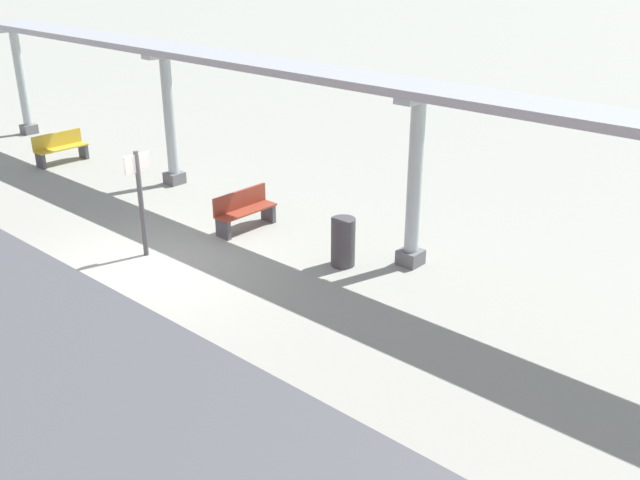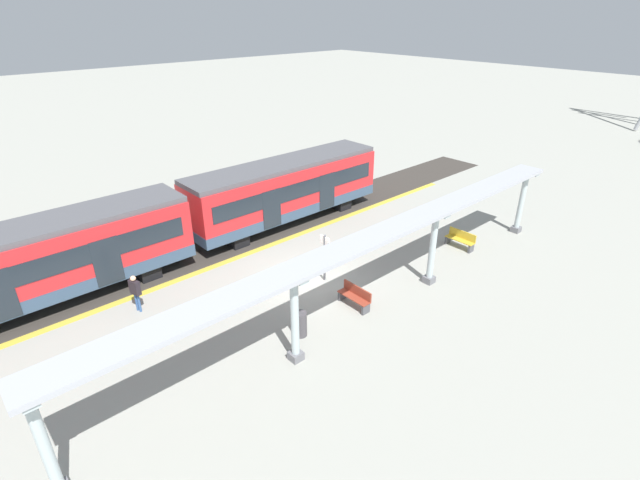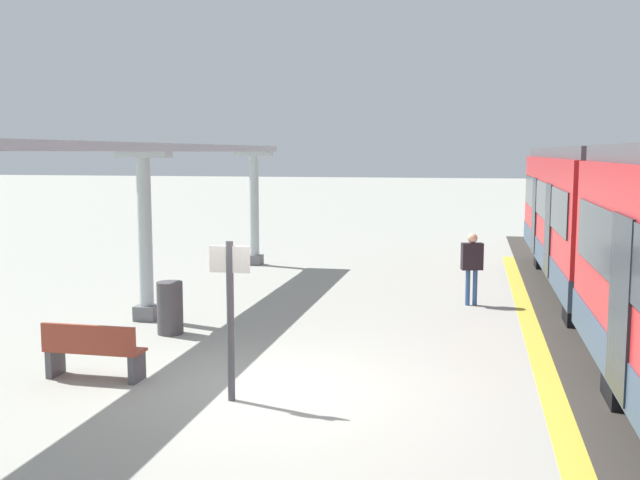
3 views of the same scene
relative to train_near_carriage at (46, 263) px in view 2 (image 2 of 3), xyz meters
name	(u,v)px [view 2 (image 2 of 3)]	position (x,y,z in m)	size (l,w,h in m)	color
ground_plane	(310,280)	(5.69, 8.85, -1.83)	(176.00, 176.00, 0.00)	#9A9B91
tactile_edge_strip	(259,249)	(1.78, 8.85, -1.82)	(0.37, 29.20, 0.01)	gold
trackbed	(239,238)	(-0.01, 8.85, -1.82)	(3.20, 41.20, 0.01)	#38332D
train_near_carriage	(46,263)	(0.00, 0.00, 0.00)	(2.65, 11.44, 3.48)	red
train_far_carriage	(285,191)	(0.00, 12.02, 0.00)	(2.65, 11.44, 3.48)	red
canopy_pillar_nearest	(45,446)	(9.33, -2.44, -0.11)	(1.10, 0.44, 3.39)	slate
canopy_pillar_second	(295,318)	(9.33, 5.06, -0.11)	(1.10, 0.44, 3.39)	slate
canopy_pillar_third	(433,248)	(9.33, 12.60, -0.11)	(1.10, 0.44, 3.39)	slate
canopy_pillar_fourth	(521,202)	(9.33, 20.35, -0.11)	(1.10, 0.44, 3.39)	slate
canopy_beam	(377,236)	(9.33, 8.95, 1.64)	(1.20, 23.59, 0.16)	#A8AAB2
bench_near_end	(461,239)	(8.34, 16.55, -1.38)	(1.50, 0.44, 0.86)	gold
bench_mid_platform	(355,296)	(8.41, 8.90, -1.38)	(1.50, 0.46, 0.86)	brown
trash_bin	(300,324)	(8.41, 6.04, -1.34)	(0.48, 0.48, 0.98)	#454247
platform_info_sign	(325,253)	(6.10, 9.35, -0.50)	(0.56, 0.10, 2.20)	#4C4C51
passenger_waiting_near_edge	(135,289)	(2.92, 2.25, -0.82)	(0.50, 0.32, 1.61)	#35578D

